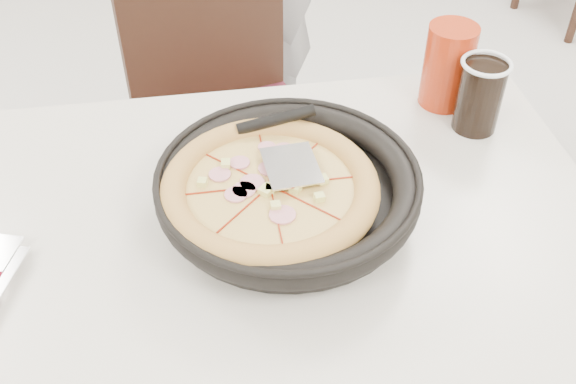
{
  "coord_description": "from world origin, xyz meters",
  "views": [
    {
      "loc": [
        0.17,
        -0.75,
        1.5
      ],
      "look_at": [
        0.29,
        0.02,
        0.8
      ],
      "focal_mm": 42.0,
      "sensor_mm": 36.0,
      "label": 1
    }
  ],
  "objects": [
    {
      "name": "cola_glass",
      "position": [
        0.66,
        0.2,
        0.81
      ],
      "size": [
        0.09,
        0.09,
        0.13
      ],
      "primitive_type": "cylinder",
      "rotation": [
        0.0,
        0.0,
        -0.11
      ],
      "color": "black",
      "rests_on": "main_table"
    },
    {
      "name": "pizza",
      "position": [
        0.26,
        -0.0,
        0.81
      ],
      "size": [
        0.32,
        0.32,
        0.02
      ],
      "primitive_type": "cylinder",
      "rotation": [
        0.0,
        0.0,
        -0.11
      ],
      "color": "#B3853E",
      "rests_on": "pizza_pan"
    },
    {
      "name": "main_table",
      "position": [
        0.2,
        -0.01,
        0.38
      ],
      "size": [
        1.28,
        0.92,
        0.75
      ],
      "primitive_type": null,
      "rotation": [
        0.0,
        0.0,
        -0.11
      ],
      "color": "white",
      "rests_on": "floor"
    },
    {
      "name": "trivet",
      "position": [
        0.25,
        -0.02,
        0.77
      ],
      "size": [
        0.14,
        0.14,
        0.04
      ],
      "primitive_type": "cylinder",
      "rotation": [
        0.0,
        0.0,
        -0.11
      ],
      "color": "black",
      "rests_on": "main_table"
    },
    {
      "name": "red_cup",
      "position": [
        0.63,
        0.28,
        0.83
      ],
      "size": [
        0.1,
        0.1,
        0.16
      ],
      "primitive_type": "cylinder",
      "rotation": [
        0.0,
        0.0,
        -0.11
      ],
      "color": "#AA290E",
      "rests_on": "main_table"
    },
    {
      "name": "chair_far",
      "position": [
        0.25,
        0.61,
        0.47
      ],
      "size": [
        0.51,
        0.51,
        0.95
      ],
      "primitive_type": null,
      "rotation": [
        0.0,
        0.0,
        3.4
      ],
      "color": "black",
      "rests_on": "floor"
    },
    {
      "name": "pizza_pan",
      "position": [
        0.29,
        0.02,
        0.79
      ],
      "size": [
        0.42,
        0.42,
        0.01
      ],
      "primitive_type": "cylinder",
      "rotation": [
        0.0,
        0.0,
        -0.11
      ],
      "color": "black",
      "rests_on": "trivet"
    },
    {
      "name": "pizza_server",
      "position": [
        0.29,
        0.03,
        0.84
      ],
      "size": [
        0.09,
        0.11,
        0.0
      ],
      "primitive_type": "cube",
      "rotation": [
        0.0,
        0.0,
        0.07
      ],
      "color": "silver",
      "rests_on": "pizza"
    }
  ]
}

